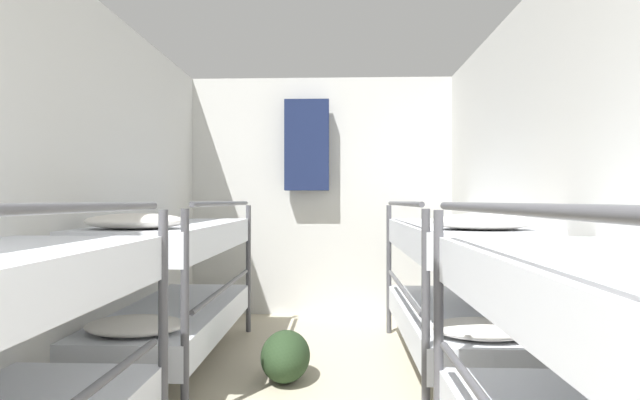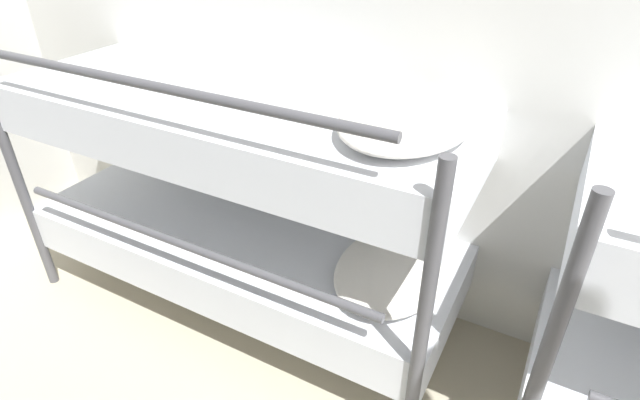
{
  "view_description": "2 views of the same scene",
  "coord_description": "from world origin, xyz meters",
  "px_view_note": "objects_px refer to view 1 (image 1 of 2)",
  "views": [
    {
      "loc": [
        0.17,
        0.17,
        1.16
      ],
      "look_at": [
        0.07,
        3.12,
        1.16
      ],
      "focal_mm": 28.0,
      "sensor_mm": 36.0,
      "label": 1
    },
    {
      "loc": [
        -0.42,
        2.49,
        1.63
      ],
      "look_at": [
        0.79,
        3.15,
        0.79
      ],
      "focal_mm": 28.0,
      "sensor_mm": 36.0,
      "label": 2
    }
  ],
  "objects_px": {
    "bunk_stack_left_far": "(174,278)",
    "bunk_stack_right_far": "(454,280)",
    "duffel_bag": "(285,356)",
    "hanging_coat": "(307,145)"
  },
  "relations": [
    {
      "from": "bunk_stack_left_far",
      "to": "hanging_coat",
      "type": "xyz_separation_m",
      "value": [
        0.83,
        1.52,
        1.09
      ]
    },
    {
      "from": "bunk_stack_right_far",
      "to": "duffel_bag",
      "type": "relative_size",
      "value": 4.13
    },
    {
      "from": "hanging_coat",
      "to": "duffel_bag",
      "type": "bearing_deg",
      "value": -90.96
    },
    {
      "from": "bunk_stack_left_far",
      "to": "bunk_stack_right_far",
      "type": "xyz_separation_m",
      "value": [
        1.93,
        0.0,
        0.0
      ]
    },
    {
      "from": "bunk_stack_left_far",
      "to": "bunk_stack_right_far",
      "type": "distance_m",
      "value": 1.93
    },
    {
      "from": "duffel_bag",
      "to": "hanging_coat",
      "type": "height_order",
      "value": "hanging_coat"
    },
    {
      "from": "bunk_stack_left_far",
      "to": "hanging_coat",
      "type": "height_order",
      "value": "hanging_coat"
    },
    {
      "from": "duffel_bag",
      "to": "bunk_stack_left_far",
      "type": "bearing_deg",
      "value": 164.67
    },
    {
      "from": "bunk_stack_right_far",
      "to": "hanging_coat",
      "type": "bearing_deg",
      "value": 125.87
    },
    {
      "from": "bunk_stack_left_far",
      "to": "hanging_coat",
      "type": "relative_size",
      "value": 2.09
    }
  ]
}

